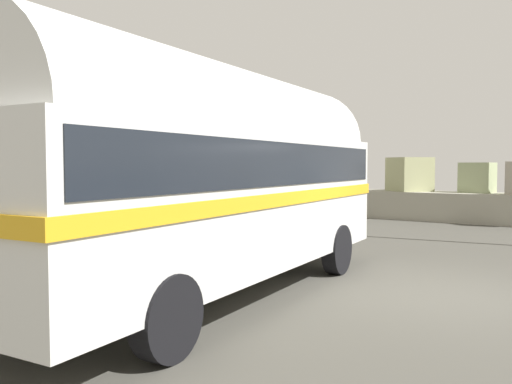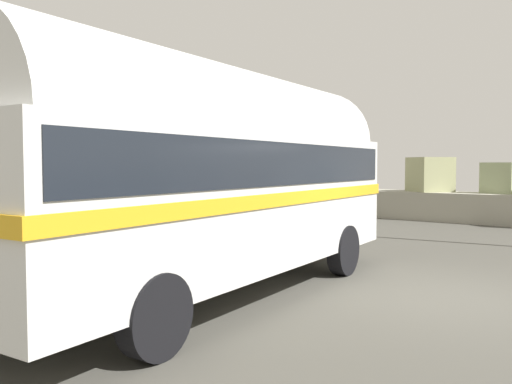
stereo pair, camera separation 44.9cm
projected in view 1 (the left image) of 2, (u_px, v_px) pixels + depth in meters
ground at (456, 297)px, 8.44m from camera, size 32.00×26.00×0.02m
vintage_coach at (215, 170)px, 8.36m from camera, size 3.24×8.78×3.70m
second_coach at (80, 169)px, 11.80m from camera, size 2.98×8.72×3.70m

